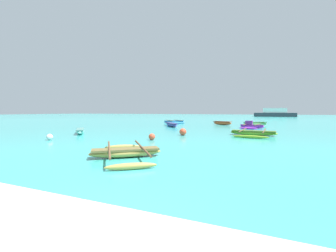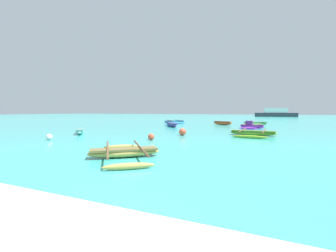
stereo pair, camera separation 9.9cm
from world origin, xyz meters
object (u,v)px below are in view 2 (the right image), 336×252
at_px(mooring_buoy_0, 183,132).
at_px(distant_ferry, 276,113).
at_px(moored_boat_5, 253,133).
at_px(moored_boat_7, 80,131).
at_px(moored_boat_2, 252,126).
at_px(mooring_buoy_1, 151,137).
at_px(moored_boat_4, 222,123).
at_px(moored_boat_6, 124,152).
at_px(moored_boat_3, 171,124).
at_px(moored_boat_1, 256,124).
at_px(moored_boat_0, 174,122).
at_px(mooring_buoy_2, 49,137).

distance_m(mooring_buoy_0, distant_ferry, 62.71).
height_order(moored_boat_5, moored_boat_7, moored_boat_5).
bearing_deg(distant_ferry, moored_boat_5, -93.59).
distance_m(moored_boat_2, mooring_buoy_1, 13.21).
bearing_deg(moored_boat_4, distant_ferry, 106.65).
xyz_separation_m(moored_boat_6, moored_boat_7, (-8.05, 5.96, 0.04)).
bearing_deg(moored_boat_3, moored_boat_4, 100.46).
relative_size(moored_boat_1, moored_boat_7, 1.19).
bearing_deg(moored_boat_0, moored_boat_4, -54.78).
relative_size(moored_boat_7, mooring_buoy_2, 6.46).
relative_size(moored_boat_3, moored_boat_6, 0.93).
bearing_deg(distant_ferry, mooring_buoy_2, -102.29).
bearing_deg(moored_boat_0, mooring_buoy_2, -130.01).
distance_m(mooring_buoy_0, mooring_buoy_2, 8.46).
distance_m(moored_boat_0, mooring_buoy_2, 20.56).
bearing_deg(moored_boat_0, moored_boat_5, -90.04).
height_order(moored_boat_7, mooring_buoy_2, moored_boat_7).
relative_size(moored_boat_4, mooring_buoy_2, 7.01).
bearing_deg(moored_boat_7, moored_boat_6, 11.30).
bearing_deg(moored_boat_5, moored_boat_2, 96.80).
bearing_deg(moored_boat_2, moored_boat_1, 96.61).
height_order(moored_boat_1, mooring_buoy_2, moored_boat_1).
xyz_separation_m(moored_boat_0, moored_boat_4, (7.12, -1.80, 0.07)).
height_order(moored_boat_1, moored_boat_7, moored_boat_1).
height_order(moored_boat_3, mooring_buoy_0, mooring_buoy_0).
xyz_separation_m(moored_boat_4, moored_boat_5, (4.06, -11.26, -0.07)).
bearing_deg(moored_boat_6, moored_boat_1, 41.40).
bearing_deg(mooring_buoy_1, moored_boat_1, 72.28).
height_order(moored_boat_2, moored_boat_6, moored_boat_2).
bearing_deg(mooring_buoy_0, moored_boat_6, -86.13).
relative_size(moored_boat_1, mooring_buoy_1, 7.26).
relative_size(moored_boat_4, moored_boat_5, 0.62).
relative_size(moored_boat_1, moored_boat_4, 1.10).
distance_m(mooring_buoy_0, mooring_buoy_1, 3.26).
distance_m(moored_boat_1, distant_ferry, 49.24).
bearing_deg(moored_boat_0, distant_ferry, 31.79).
height_order(moored_boat_0, moored_boat_5, moored_boat_0).
relative_size(moored_boat_0, moored_boat_1, 1.47).
xyz_separation_m(mooring_buoy_0, distant_ferry, (8.36, 62.14, 0.82)).
relative_size(mooring_buoy_2, distant_ferry, 0.03).
relative_size(moored_boat_1, distant_ferry, 0.23).
xyz_separation_m(moored_boat_2, moored_boat_6, (-3.58, -17.04, -0.06)).
bearing_deg(mooring_buoy_0, moored_boat_5, 23.13).
xyz_separation_m(moored_boat_2, distant_ferry, (4.24, 53.05, 0.83)).
bearing_deg(mooring_buoy_2, moored_boat_6, -19.12).
height_order(moored_boat_0, moored_boat_1, moored_boat_1).
bearing_deg(moored_boat_1, distant_ferry, 52.89).
bearing_deg(moored_boat_2, moored_boat_5, -76.65).
bearing_deg(moored_boat_6, moored_boat_2, 39.76).
xyz_separation_m(moored_boat_0, moored_boat_3, (2.38, -6.88, 0.04)).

